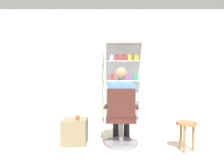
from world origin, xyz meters
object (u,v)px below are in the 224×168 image
at_px(wooden_stool, 186,128).
at_px(office_chair, 120,122).
at_px(seated_shopkeeper, 121,102).
at_px(display_cabinet_main, 123,82).
at_px(storage_crate, 74,131).
at_px(tea_glass, 77,118).

bearing_deg(wooden_stool, office_chair, 167.22).
bearing_deg(seated_shopkeeper, display_cabinet_main, 85.88).
height_order(storage_crate, wooden_stool, wooden_stool).
relative_size(office_chair, wooden_stool, 2.13).
bearing_deg(seated_shopkeeper, tea_glass, -173.45).
xyz_separation_m(display_cabinet_main, office_chair, (-0.12, -1.78, -0.57)).
distance_m(display_cabinet_main, seated_shopkeeper, 1.65).
bearing_deg(storage_crate, tea_glass, -51.45).
distance_m(display_cabinet_main, storage_crate, 2.01).
xyz_separation_m(display_cabinet_main, storage_crate, (-0.91, -1.63, -0.76)).
xyz_separation_m(seated_shopkeeper, tea_glass, (-0.73, -0.08, -0.26)).
height_order(seated_shopkeeper, tea_glass, seated_shopkeeper).
bearing_deg(seated_shopkeeper, storage_crate, -179.47).
distance_m(office_chair, storage_crate, 0.82).
height_order(display_cabinet_main, wooden_stool, display_cabinet_main).
height_order(office_chair, seated_shopkeeper, seated_shopkeeper).
bearing_deg(tea_glass, storage_crate, 128.55).
relative_size(storage_crate, tea_glass, 5.61).
bearing_deg(display_cabinet_main, tea_glass, -116.38).
bearing_deg(display_cabinet_main, storage_crate, -119.10).
xyz_separation_m(seated_shopkeeper, wooden_stool, (0.99, -0.39, -0.35)).
bearing_deg(wooden_stool, tea_glass, 169.92).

